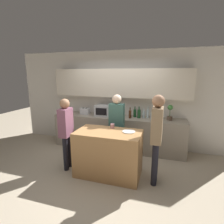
{
  "coord_description": "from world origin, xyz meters",
  "views": [
    {
      "loc": [
        1.21,
        -3.1,
        2.07
      ],
      "look_at": [
        0.17,
        0.32,
        1.29
      ],
      "focal_mm": 28.0,
      "sensor_mm": 36.0,
      "label": 1
    }
  ],
  "objects": [
    {
      "name": "ground_plane",
      "position": [
        0.0,
        0.0,
        0.0
      ],
      "size": [
        14.0,
        14.0,
        0.0
      ],
      "primitive_type": "plane",
      "color": "#BCAD93"
    },
    {
      "name": "back_counter",
      "position": [
        0.0,
        1.39,
        0.46
      ],
      "size": [
        3.6,
        0.62,
        0.92
      ],
      "color": "gray",
      "rests_on": "ground_plane"
    },
    {
      "name": "potted_plant",
      "position": [
        1.35,
        1.41,
        1.12
      ],
      "size": [
        0.14,
        0.14,
        0.4
      ],
      "color": "brown",
      "rests_on": "back_counter"
    },
    {
      "name": "person_center",
      "position": [
        -0.77,
        0.03,
        0.93
      ],
      "size": [
        0.21,
        0.35,
        1.57
      ],
      "rotation": [
        0.0,
        0.0,
        -1.52
      ],
      "color": "black",
      "rests_on": "ground_plane"
    },
    {
      "name": "bottle_1",
      "position": [
        0.45,
        1.49,
        1.03
      ],
      "size": [
        0.08,
        0.08,
        0.29
      ],
      "color": "#194723",
      "rests_on": "back_counter"
    },
    {
      "name": "bottle_3",
      "position": [
        0.69,
        1.49,
        1.01
      ],
      "size": [
        0.07,
        0.07,
        0.24
      ],
      "color": "silver",
      "rests_on": "back_counter"
    },
    {
      "name": "bottle_0",
      "position": [
        0.35,
        1.33,
        1.03
      ],
      "size": [
        0.07,
        0.07,
        0.29
      ],
      "color": "#472814",
      "rests_on": "back_counter"
    },
    {
      "name": "bottle_5",
      "position": [
        0.93,
        1.34,
        1.02
      ],
      "size": [
        0.08,
        0.08,
        0.25
      ],
      "color": "silver",
      "rests_on": "back_counter"
    },
    {
      "name": "bottle_4",
      "position": [
        0.81,
        1.49,
        1.04
      ],
      "size": [
        0.07,
        0.07,
        0.31
      ],
      "color": "silver",
      "rests_on": "back_counter"
    },
    {
      "name": "person_left",
      "position": [
        0.17,
        0.69,
        0.96
      ],
      "size": [
        0.34,
        0.21,
        1.61
      ],
      "rotation": [
        0.0,
        0.0,
        -3.14
      ],
      "color": "black",
      "rests_on": "ground_plane"
    },
    {
      "name": "person_right",
      "position": [
        1.11,
        0.05,
        1.03
      ],
      "size": [
        0.22,
        0.34,
        1.71
      ],
      "rotation": [
        0.0,
        0.0,
        1.55
      ],
      "color": "black",
      "rests_on": "ground_plane"
    },
    {
      "name": "kitchen_island",
      "position": [
        0.17,
        0.07,
        0.47
      ],
      "size": [
        1.32,
        0.73,
        0.94
      ],
      "color": "#B27F4C",
      "rests_on": "ground_plane"
    },
    {
      "name": "plate_on_island",
      "position": [
        0.56,
        0.17,
        0.94
      ],
      "size": [
        0.26,
        0.26,
        0.01
      ],
      "color": "white",
      "rests_on": "kitchen_island"
    },
    {
      "name": "microwave",
      "position": [
        -0.37,
        1.41,
        1.07
      ],
      "size": [
        0.52,
        0.39,
        0.3
      ],
      "color": "#B7BABC",
      "rests_on": "back_counter"
    },
    {
      "name": "back_wall",
      "position": [
        0.0,
        1.66,
        1.54
      ],
      "size": [
        6.4,
        0.4,
        2.7
      ],
      "color": "silver",
      "rests_on": "ground_plane"
    },
    {
      "name": "bottle_2",
      "position": [
        0.58,
        1.42,
        1.04
      ],
      "size": [
        0.09,
        0.09,
        0.31
      ],
      "color": "#194723",
      "rests_on": "back_counter"
    },
    {
      "name": "toaster",
      "position": [
        -0.99,
        1.41,
        1.01
      ],
      "size": [
        0.26,
        0.16,
        0.18
      ],
      "color": "silver",
      "rests_on": "back_counter"
    },
    {
      "name": "cup_0",
      "position": [
        0.18,
        0.32,
        0.98
      ],
      "size": [
        0.09,
        0.09,
        0.09
      ],
      "color": "#BE8694",
      "rests_on": "kitchen_island"
    }
  ]
}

